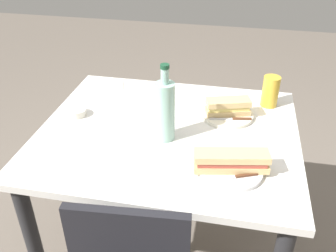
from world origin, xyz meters
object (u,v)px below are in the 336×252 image
at_px(plate_far, 230,170).
at_px(beer_glass, 270,91).
at_px(plate_near, 227,115).
at_px(water_bottle, 164,110).
at_px(olive_bowl, 77,112).
at_px(baguette_sandwich_near, 228,107).
at_px(knife_far, 236,177).
at_px(knife_near, 233,119).
at_px(dining_table, 168,154).
at_px(baguette_sandwich_far, 231,161).

bearing_deg(plate_far, beer_glass, -105.24).
bearing_deg(plate_near, water_bottle, 42.93).
relative_size(water_bottle, olive_bowl, 3.81).
relative_size(baguette_sandwich_near, olive_bowl, 2.43).
xyz_separation_m(water_bottle, olive_bowl, (0.41, -0.10, -0.11)).
distance_m(plate_far, beer_glass, 0.55).
bearing_deg(beer_glass, knife_far, 77.85).
bearing_deg(olive_bowl, plate_far, 159.03).
height_order(baguette_sandwich_near, knife_far, baguette_sandwich_near).
height_order(knife_near, water_bottle, water_bottle).
height_order(plate_near, baguette_sandwich_near, baguette_sandwich_near).
bearing_deg(plate_far, water_bottle, -31.33).
height_order(baguette_sandwich_near, knife_near, baguette_sandwich_near).
height_order(dining_table, plate_far, plate_far).
bearing_deg(knife_far, plate_far, -66.04).
bearing_deg(olive_bowl, knife_near, -173.66).
xyz_separation_m(knife_near, knife_far, (-0.03, 0.38, 0.00)).
xyz_separation_m(plate_near, knife_near, (-0.03, 0.05, 0.01)).
distance_m(baguette_sandwich_near, olive_bowl, 0.66).
relative_size(knife_far, water_bottle, 0.54).
distance_m(baguette_sandwich_far, beer_glass, 0.54).
relative_size(beer_glass, olive_bowl, 1.71).
bearing_deg(baguette_sandwich_near, knife_near, 119.28).
bearing_deg(beer_glass, plate_far, 74.76).
height_order(beer_glass, olive_bowl, beer_glass).
bearing_deg(baguette_sandwich_far, knife_near, -88.25).
xyz_separation_m(baguette_sandwich_near, plate_far, (-0.04, 0.38, -0.04)).
xyz_separation_m(plate_near, olive_bowl, (0.65, 0.12, 0.01)).
bearing_deg(water_bottle, plate_far, 148.67).
height_order(water_bottle, beer_glass, water_bottle).
relative_size(plate_far, baguette_sandwich_far, 0.85).
distance_m(dining_table, baguette_sandwich_far, 0.39).
distance_m(water_bottle, beer_glass, 0.55).
height_order(baguette_sandwich_near, baguette_sandwich_far, same).
bearing_deg(knife_far, beer_glass, -102.15).
relative_size(knife_near, plate_far, 0.80).
bearing_deg(olive_bowl, baguette_sandwich_far, 159.03).
bearing_deg(plate_far, baguette_sandwich_near, -84.58).
xyz_separation_m(plate_near, baguette_sandwich_near, (0.00, 0.00, 0.04)).
xyz_separation_m(baguette_sandwich_far, water_bottle, (0.27, -0.17, 0.08)).
xyz_separation_m(dining_table, plate_far, (-0.27, 0.22, 0.13)).
bearing_deg(water_bottle, knife_far, 144.16).
bearing_deg(plate_far, baguette_sandwich_far, 180.00).
relative_size(plate_far, olive_bowl, 2.73).
bearing_deg(plate_far, plate_near, -84.58).
height_order(dining_table, knife_near, knife_near).
bearing_deg(knife_far, water_bottle, -35.84).
xyz_separation_m(knife_far, beer_glass, (-0.12, -0.57, 0.05)).
bearing_deg(olive_bowl, dining_table, 174.60).
distance_m(water_bottle, olive_bowl, 0.44).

